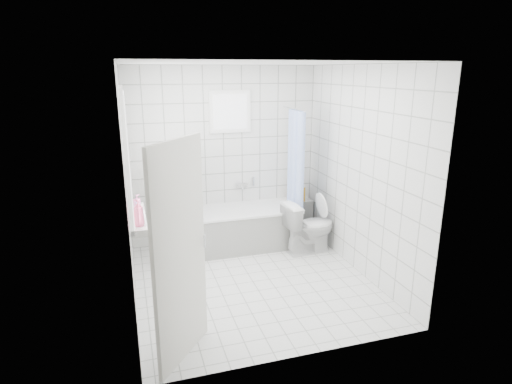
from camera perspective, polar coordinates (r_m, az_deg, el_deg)
name	(u,v)px	position (r m, az deg, el deg)	size (l,w,h in m)	color
ground	(253,282)	(5.42, -0.41, -11.86)	(3.00, 3.00, 0.00)	white
ceiling	(252,63)	(4.79, -0.47, 16.81)	(3.00, 3.00, 0.00)	white
wall_back	(224,156)	(6.37, -4.31, 4.79)	(2.80, 0.02, 2.60)	white
wall_front	(304,223)	(3.60, 6.41, -4.11)	(2.80, 0.02, 2.60)	white
wall_left	(127,190)	(4.76, -16.83, 0.29)	(0.02, 3.00, 2.60)	white
wall_right	(360,172)	(5.50, 13.69, 2.60)	(0.02, 3.00, 2.60)	white
window_left	(129,157)	(4.98, -16.63, 4.55)	(0.01, 0.90, 1.40)	white
window_back	(230,112)	(6.25, -3.43, 10.62)	(0.50, 0.01, 0.50)	white
window_sill	(138,219)	(5.17, -15.49, -3.47)	(0.18, 1.02, 0.08)	white
door	(180,255)	(3.77, -10.09, -8.22)	(0.04, 0.80, 2.00)	silver
bathtub	(241,228)	(6.33, -2.01, -4.77)	(1.68, 0.77, 0.58)	white
partition_wall	(178,204)	(5.97, -10.35, -1.63)	(0.15, 0.85, 1.50)	white
tiled_ledge	(298,217)	(6.87, 5.66, -3.27)	(0.40, 0.24, 0.55)	white
toilet	(309,227)	(6.15, 7.09, -4.63)	(0.42, 0.74, 0.75)	white
curtain_rod	(294,109)	(6.16, 5.05, 10.98)	(0.02, 0.02, 0.80)	silver
shower_curtain	(296,173)	(6.19, 5.30, 2.54)	(0.14, 0.48, 1.78)	#547EF8
tub_faucet	(241,185)	(6.49, -1.97, 0.96)	(0.18, 0.06, 0.06)	silver
sill_bottles	(138,211)	(4.92, -15.43, -2.40)	(0.14, 0.73, 0.30)	#D369A1
ledge_bottles	(299,193)	(6.72, 5.78, -0.16)	(0.18, 0.17, 0.27)	blue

